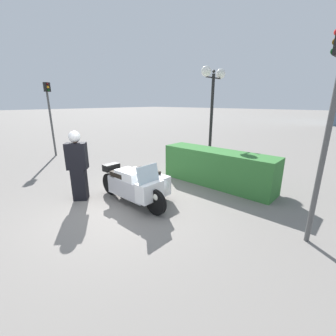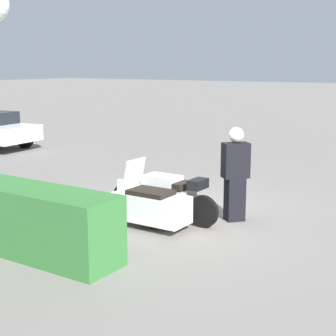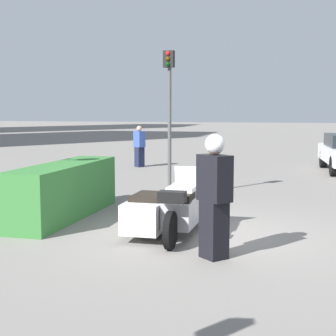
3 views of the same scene
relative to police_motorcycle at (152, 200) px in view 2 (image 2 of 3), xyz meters
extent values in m
plane|color=slate|center=(0.02, -0.69, -0.46)|extent=(160.00, 160.00, 0.00)
cylinder|color=black|center=(0.87, -0.29, -0.15)|extent=(0.61, 0.10, 0.61)
cylinder|color=black|center=(-0.94, -0.30, -0.15)|extent=(0.61, 0.10, 0.61)
cylinder|color=black|center=(-0.21, 0.27, -0.22)|extent=(0.47, 0.10, 0.47)
cube|color=#B7B7BC|center=(-0.04, -0.30, -0.02)|extent=(1.28, 0.47, 0.45)
cube|color=white|center=(-0.04, -0.30, 0.31)|extent=(0.70, 0.45, 0.24)
cube|color=black|center=(-0.33, -0.30, 0.29)|extent=(0.51, 0.45, 0.12)
cube|color=white|center=(0.68, -0.29, 0.07)|extent=(0.32, 0.64, 0.44)
cube|color=silver|center=(0.64, -0.29, 0.49)|extent=(0.11, 0.61, 0.40)
sphere|color=white|center=(0.91, -0.29, 0.00)|extent=(0.18, 0.18, 0.18)
cube|color=white|center=(-0.15, 0.27, -0.07)|extent=(1.44, 0.63, 0.50)
sphere|color=white|center=(0.46, 0.27, -0.04)|extent=(0.47, 0.48, 0.47)
cube|color=black|center=(-0.15, 0.27, 0.22)|extent=(0.79, 0.54, 0.09)
cube|color=black|center=(-0.83, -0.30, 0.36)|extent=(0.24, 0.43, 0.18)
cube|color=black|center=(-1.23, -1.03, -0.03)|extent=(0.46, 0.46, 0.85)
cube|color=black|center=(-1.23, -1.03, 0.73)|extent=(0.56, 0.57, 0.67)
sphere|color=tan|center=(-1.23, -1.03, 1.18)|extent=(0.23, 0.23, 0.23)
sphere|color=white|center=(-1.23, -1.03, 1.22)|extent=(0.29, 0.29, 0.29)
cube|color=#337033|center=(0.88, 2.38, 0.09)|extent=(3.56, 0.86, 1.09)
cylinder|color=black|center=(9.15, -4.95, -0.12)|extent=(0.69, 0.28, 0.68)
camera|label=1|loc=(4.24, -3.58, 2.06)|focal=24.00mm
camera|label=2|loc=(-5.44, 7.77, 2.52)|focal=55.00mm
camera|label=3|loc=(-8.54, -2.22, 1.72)|focal=55.00mm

